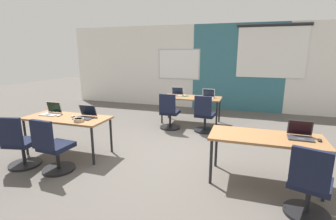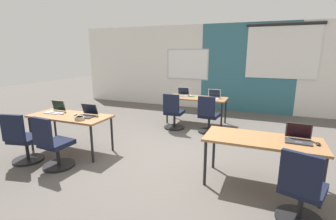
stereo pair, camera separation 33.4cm
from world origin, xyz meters
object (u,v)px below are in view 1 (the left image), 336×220
object	(u,v)px
laptop_near_right_end	(300,134)
snack_bowl	(79,120)
mouse_near_right_end	(320,140)
mouse_near_left_end	(59,115)
laptop_near_left_end	(51,112)
laptop_far_left	(177,94)
laptop_far_right	(208,96)
chair_near_left_inner	(53,150)
chair_near_left_end	(20,146)
desk_far_center	(191,99)
chair_far_right	(204,117)
desk_near_right	(266,140)
laptop_near_left_inner	(85,115)
mouse_near_left_inner	(73,116)
chair_near_right_end	(309,189)
chair_far_left	(169,114)
desk_near_left	(67,120)
mouse_far_left	(185,95)

from	to	relation	value
laptop_near_right_end	snack_bowl	xyz separation A→B (m)	(-3.54, -0.27, -0.01)
mouse_near_right_end	mouse_near_left_end	world-z (taller)	same
laptop_near_left_end	laptop_far_left	size ratio (longest dim) A/B	0.94
laptop_far_right	chair_near_left_inner	distance (m)	4.03
laptop_far_left	chair_near_left_end	bearing A→B (deg)	-121.43
mouse_near_right_end	mouse_near_left_end	distance (m)	4.38
desk_far_center	chair_near_left_end	bearing A→B (deg)	-120.70
chair_far_right	laptop_near_left_end	xyz separation A→B (m)	(-2.68, -2.00, 0.39)
chair_near_left_end	desk_near_right	bearing A→B (deg)	178.44
chair_near_left_inner	laptop_near_left_inner	bearing A→B (deg)	-91.31
laptop_near_right_end	chair_far_right	bearing A→B (deg)	132.20
desk_far_center	laptop_far_left	world-z (taller)	laptop_far_left
desk_near_right	mouse_near_right_end	size ratio (longest dim) A/B	15.89
chair_far_right	mouse_near_left_inner	xyz separation A→B (m)	(-2.15, -2.04, 0.36)
laptop_near_right_end	snack_bowl	bearing A→B (deg)	-173.79
desk_far_center	chair_near_left_inner	distance (m)	3.82
chair_near_right_end	chair_near_left_inner	world-z (taller)	same
chair_near_right_end	chair_near_left_inner	bearing A→B (deg)	18.29
laptop_near_right_end	mouse_near_left_end	bearing A→B (deg)	-177.19
desk_near_right	laptop_far_right	xyz separation A→B (m)	(-1.30, 2.80, 0.11)
desk_near_right	mouse_near_left_end	size ratio (longest dim) A/B	15.89
mouse_near_right_end	mouse_near_left_inner	xyz separation A→B (m)	(-4.09, 0.04, 0.00)
laptop_near_left_inner	chair_far_left	bearing A→B (deg)	60.14
desk_near_left	mouse_near_right_end	bearing A→B (deg)	0.09
desk_near_left	laptop_near_left_end	world-z (taller)	laptop_near_left_end
desk_far_center	chair_far_right	xyz separation A→B (m)	(0.50, -0.71, -0.28)
mouse_near_right_end	mouse_far_left	xyz separation A→B (m)	(-2.63, 2.87, 0.00)
laptop_far_right	laptop_near_left_end	distance (m)	3.79
desk_far_center	mouse_near_left_inner	world-z (taller)	mouse_near_left_inner
laptop_far_right	chair_far_left	bearing A→B (deg)	-135.79
chair_far_right	laptop_near_right_end	size ratio (longest dim) A/B	2.72
mouse_near_left_inner	chair_far_right	bearing A→B (deg)	43.46
desk_near_right	laptop_near_left_inner	world-z (taller)	laptop_near_left_inner
laptop_near_right_end	chair_near_left_inner	bearing A→B (deg)	-165.77
chair_far_right	laptop_far_left	xyz separation A→B (m)	(-0.93, 0.81, 0.39)
laptop_far_left	desk_far_center	bearing A→B (deg)	-18.64
mouse_far_left	chair_far_left	size ratio (longest dim) A/B	0.12
laptop_near_left_end	mouse_near_left_end	size ratio (longest dim) A/B	3.37
laptop_near_left_inner	chair_far_left	distance (m)	2.28
desk_near_right	mouse_far_left	size ratio (longest dim) A/B	14.96
laptop_near_right_end	laptop_far_left	world-z (taller)	laptop_near_right_end
chair_near_left_end	mouse_far_left	world-z (taller)	chair_near_left_end
laptop_far_left	mouse_far_left	size ratio (longest dim) A/B	3.38
desk_far_center	laptop_far_left	xyz separation A→B (m)	(-0.43, 0.09, 0.11)
laptop_near_right_end	mouse_far_left	size ratio (longest dim) A/B	3.17
mouse_near_right_end	laptop_far_left	xyz separation A→B (m)	(-2.87, 2.88, 0.03)
laptop_near_left_end	laptop_far_left	distance (m)	3.31
desk_near_left	desk_far_center	world-z (taller)	same
laptop_far_left	snack_bowl	bearing A→B (deg)	-113.04
laptop_near_right_end	chair_far_left	size ratio (longest dim) A/B	0.37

